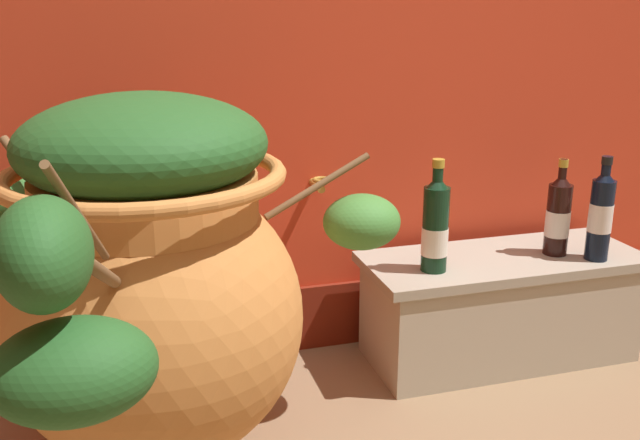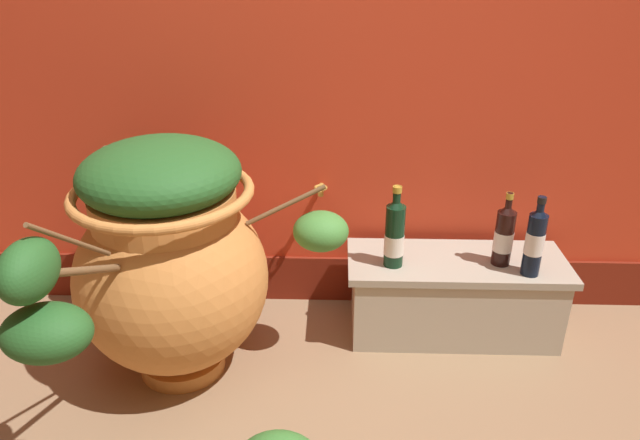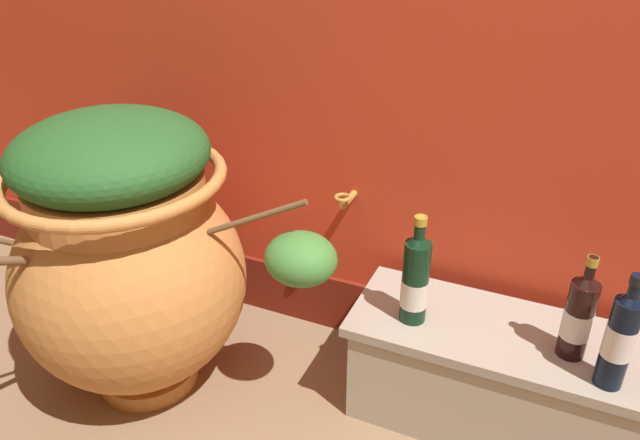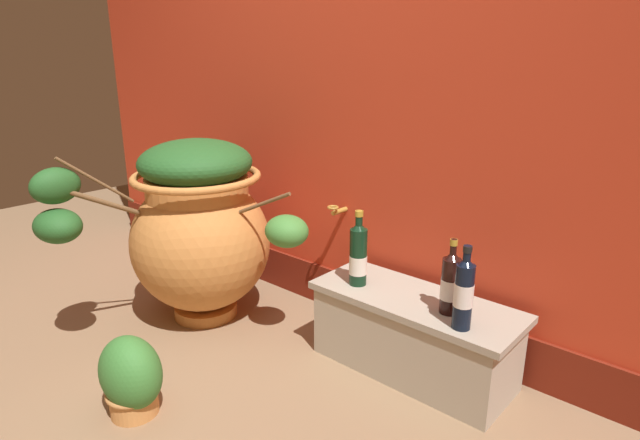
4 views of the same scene
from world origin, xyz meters
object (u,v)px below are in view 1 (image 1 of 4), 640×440
at_px(wine_bottle_left, 601,213).
at_px(wine_bottle_right, 558,214).
at_px(terracotta_urn, 153,282).
at_px(wine_bottle_middle, 435,224).

distance_m(wine_bottle_left, wine_bottle_right, 0.12).
xyz_separation_m(terracotta_urn, wine_bottle_right, (1.25, 0.26, -0.02)).
bearing_deg(terracotta_urn, wine_bottle_right, 11.85).
bearing_deg(wine_bottle_left, terracotta_urn, -172.20).
bearing_deg(wine_bottle_middle, wine_bottle_left, -5.91).
distance_m(terracotta_urn, wine_bottle_middle, 0.85).
bearing_deg(terracotta_urn, wine_bottle_middle, 16.21).
distance_m(wine_bottle_middle, wine_bottle_right, 0.43).
relative_size(terracotta_urn, wine_bottle_middle, 3.41).
relative_size(terracotta_urn, wine_bottle_left, 3.54).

